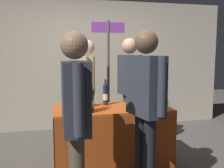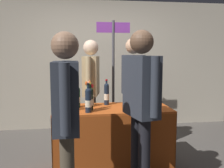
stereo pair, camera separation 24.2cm
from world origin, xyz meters
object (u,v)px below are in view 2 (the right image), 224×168
object	(u,v)px
featured_wine_bottle	(65,99)
flower_vase	(90,98)
display_bottle_0	(107,94)
wine_glass_near_vendor	(69,98)
vendor_presenter	(133,83)
tasting_table	(112,127)
booth_signpost	(113,67)
taster_foreground_right	(141,98)

from	to	relation	value
featured_wine_bottle	flower_vase	distance (m)	0.41
display_bottle_0	wine_glass_near_vendor	world-z (taller)	display_bottle_0
flower_vase	vendor_presenter	size ratio (longest dim) A/B	0.20
display_bottle_0	wine_glass_near_vendor	distance (m)	0.49
featured_wine_bottle	vendor_presenter	bearing A→B (deg)	38.12
featured_wine_bottle	flower_vase	xyz separation A→B (m)	(0.30, 0.28, -0.04)
tasting_table	booth_signpost	bearing A→B (deg)	80.55
display_bottle_0	flower_vase	distance (m)	0.24
tasting_table	wine_glass_near_vendor	world-z (taller)	wine_glass_near_vendor
display_bottle_0	taster_foreground_right	world-z (taller)	taster_foreground_right
taster_foreground_right	flower_vase	bearing A→B (deg)	17.94
featured_wine_bottle	taster_foreground_right	world-z (taller)	taster_foreground_right
tasting_table	vendor_presenter	distance (m)	0.88
featured_wine_bottle	booth_signpost	bearing A→B (deg)	57.99
wine_glass_near_vendor	booth_signpost	bearing A→B (deg)	49.12
wine_glass_near_vendor	vendor_presenter	distance (m)	1.03
featured_wine_bottle	taster_foreground_right	xyz separation A→B (m)	(0.77, -0.51, 0.09)
tasting_table	taster_foreground_right	bearing A→B (deg)	-73.88
featured_wine_bottle	taster_foreground_right	size ratio (longest dim) A/B	0.21
wine_glass_near_vendor	flower_vase	bearing A→B (deg)	-21.08
wine_glass_near_vendor	taster_foreground_right	bearing A→B (deg)	-50.74
wine_glass_near_vendor	vendor_presenter	xyz separation A→B (m)	(0.94, 0.39, 0.13)
featured_wine_bottle	taster_foreground_right	bearing A→B (deg)	-33.80
tasting_table	wine_glass_near_vendor	size ratio (longest dim) A/B	11.01
tasting_table	wine_glass_near_vendor	xyz separation A→B (m)	(-0.53, 0.22, 0.36)
booth_signpost	taster_foreground_right	bearing A→B (deg)	-89.24
booth_signpost	featured_wine_bottle	bearing A→B (deg)	-122.01
tasting_table	booth_signpost	size ratio (longest dim) A/B	0.72
flower_vase	booth_signpost	distance (m)	1.08
featured_wine_bottle	booth_signpost	xyz separation A→B (m)	(0.74, 1.19, 0.30)
tasting_table	taster_foreground_right	world-z (taller)	taster_foreground_right
taster_foreground_right	vendor_presenter	bearing A→B (deg)	-22.13
taster_foreground_right	booth_signpost	bearing A→B (deg)	-11.84
featured_wine_bottle	wine_glass_near_vendor	distance (m)	0.38
tasting_table	featured_wine_bottle	distance (m)	0.72
display_bottle_0	booth_signpost	world-z (taller)	booth_signpost
tasting_table	flower_vase	size ratio (longest dim) A/B	4.28
tasting_table	vendor_presenter	bearing A→B (deg)	56.20
featured_wine_bottle	wine_glass_near_vendor	bearing A→B (deg)	84.02
wine_glass_near_vendor	taster_foreground_right	world-z (taller)	taster_foreground_right
flower_vase	wine_glass_near_vendor	bearing A→B (deg)	158.92
tasting_table	display_bottle_0	bearing A→B (deg)	104.28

